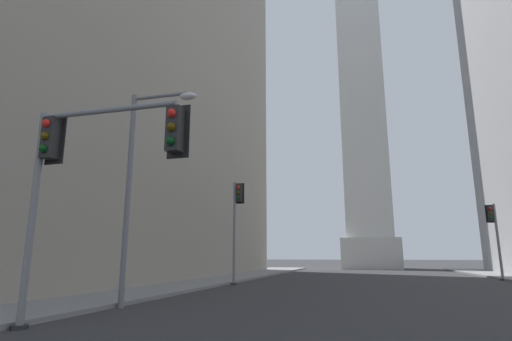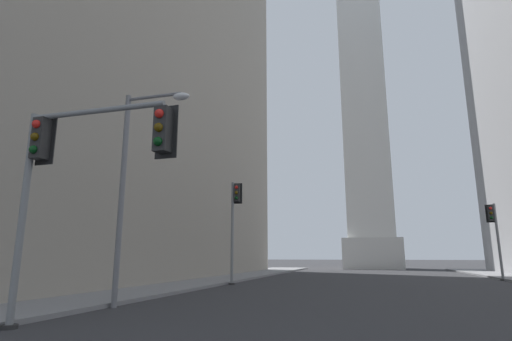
{
  "view_description": "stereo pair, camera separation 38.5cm",
  "coord_description": "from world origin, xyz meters",
  "px_view_note": "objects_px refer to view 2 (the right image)",
  "views": [
    {
      "loc": [
        -0.47,
        -0.25,
        1.71
      ],
      "look_at": [
        -10.6,
        36.7,
        9.93
      ],
      "focal_mm": 28.0,
      "sensor_mm": 36.0,
      "label": 1
    },
    {
      "loc": [
        -0.1,
        -0.14,
        1.71
      ],
      "look_at": [
        -10.6,
        36.7,
        9.93
      ],
      "focal_mm": 28.0,
      "sensor_mm": 36.0,
      "label": 2
    }
  ],
  "objects_px": {
    "obelisk": "(359,31)",
    "traffic_light_near_left": "(74,159)",
    "traffic_light_mid_left": "(234,216)",
    "traffic_light_mid_right": "(495,229)",
    "street_lamp": "(133,171)"
  },
  "relations": [
    {
      "from": "traffic_light_mid_left",
      "to": "traffic_light_near_left",
      "type": "bearing_deg",
      "value": -85.78
    },
    {
      "from": "obelisk",
      "to": "street_lamp",
      "type": "distance_m",
      "value": 56.57
    },
    {
      "from": "obelisk",
      "to": "traffic_light_mid_right",
      "type": "height_order",
      "value": "obelisk"
    },
    {
      "from": "traffic_light_mid_left",
      "to": "street_lamp",
      "type": "bearing_deg",
      "value": -89.34
    },
    {
      "from": "traffic_light_mid_right",
      "to": "obelisk",
      "type": "bearing_deg",
      "value": 108.5
    },
    {
      "from": "obelisk",
      "to": "traffic_light_mid_left",
      "type": "xyz_separation_m",
      "value": [
        -8.3,
        -34.73,
        -31.96
      ]
    },
    {
      "from": "obelisk",
      "to": "street_lamp",
      "type": "bearing_deg",
      "value": -100.0
    },
    {
      "from": "traffic_light_mid_right",
      "to": "street_lamp",
      "type": "distance_m",
      "value": 26.59
    },
    {
      "from": "traffic_light_mid_left",
      "to": "street_lamp",
      "type": "height_order",
      "value": "street_lamp"
    },
    {
      "from": "traffic_light_near_left",
      "to": "traffic_light_mid_left",
      "type": "height_order",
      "value": "traffic_light_mid_left"
    },
    {
      "from": "street_lamp",
      "to": "traffic_light_near_left",
      "type": "bearing_deg",
      "value": -76.12
    },
    {
      "from": "obelisk",
      "to": "traffic_light_near_left",
      "type": "xyz_separation_m",
      "value": [
        -7.14,
        -50.47,
        -32.02
      ]
    },
    {
      "from": "traffic_light_near_left",
      "to": "street_lamp",
      "type": "distance_m",
      "value": 4.32
    },
    {
      "from": "traffic_light_mid_right",
      "to": "street_lamp",
      "type": "xyz_separation_m",
      "value": [
        -16.76,
        -20.61,
        1.07
      ]
    },
    {
      "from": "street_lamp",
      "to": "traffic_light_mid_right",
      "type": "bearing_deg",
      "value": 50.88
    }
  ]
}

